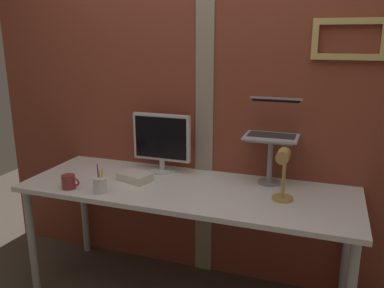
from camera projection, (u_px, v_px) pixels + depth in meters
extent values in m
cube|color=brown|center=(207.00, 96.00, 2.71)|extent=(3.28, 0.12, 2.56)
cube|color=gray|center=(204.00, 98.00, 2.65)|extent=(0.12, 0.01, 2.56)
cube|color=tan|center=(351.00, 21.00, 2.24)|extent=(0.41, 0.03, 0.04)
cube|color=tan|center=(347.00, 57.00, 2.29)|extent=(0.41, 0.03, 0.04)
cube|color=tan|center=(315.00, 39.00, 2.32)|extent=(0.04, 0.03, 0.16)
cube|color=white|center=(187.00, 189.00, 2.46)|extent=(2.05, 0.71, 0.03)
cylinder|color=#B2B2B7|center=(32.00, 243.00, 2.60)|extent=(0.05, 0.05, 0.74)
cylinder|color=#B2B2B7|center=(84.00, 207.00, 3.14)|extent=(0.05, 0.05, 0.74)
cylinder|color=#B2B2B7|center=(346.00, 249.00, 2.52)|extent=(0.05, 0.05, 0.74)
cylinder|color=silver|center=(162.00, 170.00, 2.76)|extent=(0.18, 0.18, 0.01)
cylinder|color=silver|center=(162.00, 164.00, 2.75)|extent=(0.04, 0.04, 0.07)
cube|color=silver|center=(162.00, 137.00, 2.70)|extent=(0.40, 0.04, 0.32)
cube|color=black|center=(160.00, 138.00, 2.68)|extent=(0.37, 0.00, 0.28)
cylinder|color=gray|center=(269.00, 182.00, 2.52)|extent=(0.14, 0.14, 0.01)
cylinder|color=gray|center=(270.00, 161.00, 2.49)|extent=(0.03, 0.03, 0.27)
cube|color=gray|center=(271.00, 139.00, 2.45)|extent=(0.28, 0.22, 0.01)
cube|color=#ADB2B7|center=(271.00, 137.00, 2.45)|extent=(0.33, 0.23, 0.01)
cube|color=#2D2D30|center=(272.00, 135.00, 2.46)|extent=(0.29, 0.14, 0.00)
cube|color=#ADB2B7|center=(276.00, 114.00, 2.55)|extent=(0.33, 0.07, 0.22)
cube|color=black|center=(275.00, 114.00, 2.55)|extent=(0.30, 0.05, 0.19)
cylinder|color=tan|center=(282.00, 198.00, 2.27)|extent=(0.12, 0.12, 0.02)
cylinder|color=tan|center=(284.00, 173.00, 2.23)|extent=(0.02, 0.02, 0.29)
cylinder|color=tan|center=(283.00, 156.00, 2.12)|extent=(0.07, 0.11, 0.07)
cylinder|color=white|center=(100.00, 185.00, 2.36)|extent=(0.08, 0.08, 0.10)
cylinder|color=yellow|center=(102.00, 180.00, 2.35)|extent=(0.01, 0.03, 0.14)
cylinder|color=purple|center=(98.00, 178.00, 2.35)|extent=(0.01, 0.02, 0.17)
cylinder|color=yellow|center=(100.00, 181.00, 2.34)|extent=(0.01, 0.02, 0.14)
cylinder|color=maroon|center=(68.00, 182.00, 2.43)|extent=(0.08, 0.08, 0.08)
torus|color=maroon|center=(76.00, 182.00, 2.41)|extent=(0.05, 0.01, 0.05)
cube|color=silver|center=(135.00, 177.00, 2.57)|extent=(0.23, 0.19, 0.05)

